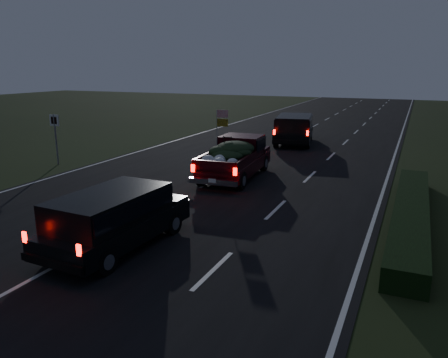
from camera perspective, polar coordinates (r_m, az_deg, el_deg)
The scene contains 7 objects.
ground at distance 14.31m, azimuth -10.26°, elevation -5.06°, with size 120.00×120.00×0.00m, color black.
road_asphalt at distance 14.31m, azimuth -10.26°, elevation -5.03°, with size 14.00×120.00×0.02m, color black.
hedge_row at distance 14.78m, azimuth 23.20°, elevation -4.18°, with size 1.00×10.00×0.60m, color black.
route_sign at distance 23.05m, azimuth -21.18°, elevation 5.83°, with size 0.55×0.08×2.50m.
pickup_truck at distance 19.02m, azimuth 1.50°, elevation 3.08°, with size 2.25×5.11×2.62m.
lead_suv at distance 27.85m, azimuth 9.15°, elevation 6.78°, with size 2.99×5.37×1.46m.
rear_suv at distance 11.87m, azimuth -14.30°, elevation -4.48°, with size 2.12×4.52×1.28m.
Camera 1 is at (7.70, -11.11, 4.72)m, focal length 35.00 mm.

